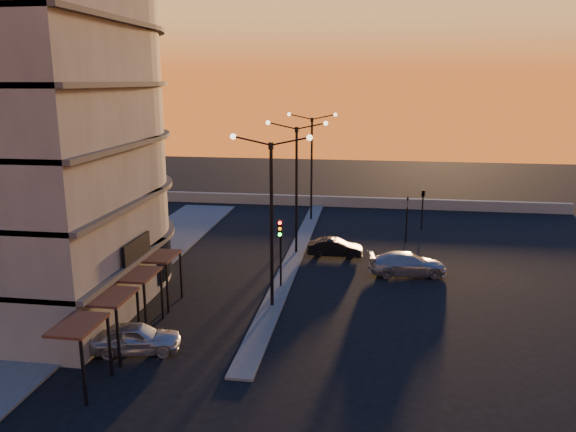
# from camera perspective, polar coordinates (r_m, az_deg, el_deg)

# --- Properties ---
(ground) EXTENTS (120.00, 120.00, 0.00)m
(ground) POSITION_cam_1_polar(r_m,az_deg,el_deg) (31.46, -1.62, -9.19)
(ground) COLOR black
(ground) RESTS_ON ground
(sidewalk_west) EXTENTS (5.00, 40.00, 0.12)m
(sidewalk_west) POSITION_cam_1_polar(r_m,az_deg,el_deg) (38.09, -16.35, -5.53)
(sidewalk_west) COLOR #464644
(sidewalk_west) RESTS_ON ground
(median) EXTENTS (1.20, 36.00, 0.12)m
(median) POSITION_cam_1_polar(r_m,az_deg,el_deg) (40.73, 0.84, -3.72)
(median) COLOR #464644
(median) RESTS_ON ground
(parapet) EXTENTS (44.00, 0.50, 1.00)m
(parapet) POSITION_cam_1_polar(r_m,az_deg,el_deg) (55.87, 5.06, 1.48)
(parapet) COLOR slate
(parapet) RESTS_ON ground
(building) EXTENTS (14.35, 17.08, 25.00)m
(building) POSITION_cam_1_polar(r_m,az_deg,el_deg) (34.39, -25.93, 11.82)
(building) COLOR #625E57
(building) RESTS_ON ground
(streetlamp_near) EXTENTS (4.32, 0.32, 9.51)m
(streetlamp_near) POSITION_cam_1_polar(r_m,az_deg,el_deg) (29.74, -1.69, 0.79)
(streetlamp_near) COLOR black
(streetlamp_near) RESTS_ON ground
(streetlamp_mid) EXTENTS (4.32, 0.32, 9.51)m
(streetlamp_mid) POSITION_cam_1_polar(r_m,az_deg,el_deg) (39.44, 0.87, 3.98)
(streetlamp_mid) COLOR black
(streetlamp_mid) RESTS_ON ground
(streetlamp_far) EXTENTS (4.32, 0.32, 9.51)m
(streetlamp_far) POSITION_cam_1_polar(r_m,az_deg,el_deg) (49.26, 2.42, 5.90)
(streetlamp_far) COLOR black
(streetlamp_far) RESTS_ON ground
(traffic_light_main) EXTENTS (0.28, 0.44, 4.25)m
(traffic_light_main) POSITION_cam_1_polar(r_m,az_deg,el_deg) (33.16, -0.79, -2.68)
(traffic_light_main) COLOR black
(traffic_light_main) RESTS_ON ground
(signal_east_a) EXTENTS (0.13, 0.16, 3.60)m
(signal_east_a) POSITION_cam_1_polar(r_m,az_deg,el_deg) (43.86, 11.97, -0.22)
(signal_east_a) COLOR black
(signal_east_a) RESTS_ON ground
(signal_east_b) EXTENTS (0.42, 1.99, 3.60)m
(signal_east_b) POSITION_cam_1_polar(r_m,az_deg,el_deg) (47.62, 13.58, 2.22)
(signal_east_b) COLOR black
(signal_east_b) RESTS_ON ground
(car_hatchback) EXTENTS (4.35, 2.48, 1.39)m
(car_hatchback) POSITION_cam_1_polar(r_m,az_deg,el_deg) (27.25, -15.24, -11.84)
(car_hatchback) COLOR #A4A6AB
(car_hatchback) RESTS_ON ground
(car_sedan) EXTENTS (3.87, 1.37, 1.27)m
(car_sedan) POSITION_cam_1_polar(r_m,az_deg,el_deg) (39.99, 4.79, -3.23)
(car_sedan) COLOR black
(car_sedan) RESTS_ON ground
(car_wagon) EXTENTS (5.20, 2.65, 1.44)m
(car_wagon) POSITION_cam_1_polar(r_m,az_deg,el_deg) (36.95, 12.05, -4.78)
(car_wagon) COLOR gray
(car_wagon) RESTS_ON ground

